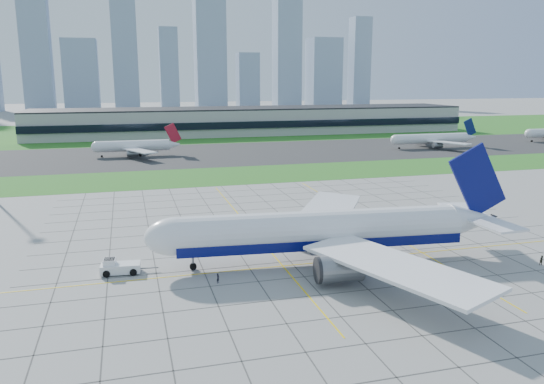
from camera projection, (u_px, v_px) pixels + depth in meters
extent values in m
plane|color=#9E9E99|center=(331.00, 258.00, 99.05)|extent=(1400.00, 1400.00, 0.00)
cube|color=#307321|center=(235.00, 175.00, 183.89)|extent=(700.00, 35.00, 0.04)
cube|color=#383838|center=(210.00, 154.00, 235.74)|extent=(700.00, 75.00, 0.04)
cube|color=#307321|center=(184.00, 131.00, 339.45)|extent=(700.00, 145.00, 0.04)
cube|color=#474744|center=(63.00, 263.00, 95.99)|extent=(0.18, 130.00, 0.02)
cube|color=#474744|center=(109.00, 259.00, 98.07)|extent=(0.18, 130.00, 0.02)
cube|color=#474744|center=(153.00, 256.00, 100.15)|extent=(0.18, 130.00, 0.02)
cube|color=#474744|center=(196.00, 252.00, 102.23)|extent=(0.18, 130.00, 0.02)
cube|color=#474744|center=(236.00, 248.00, 104.32)|extent=(0.18, 130.00, 0.02)
cube|color=#474744|center=(275.00, 245.00, 106.40)|extent=(0.18, 130.00, 0.02)
cube|color=#474744|center=(313.00, 242.00, 108.48)|extent=(0.18, 130.00, 0.02)
cube|color=#474744|center=(349.00, 239.00, 110.56)|extent=(0.18, 130.00, 0.02)
cube|color=#474744|center=(384.00, 236.00, 112.64)|extent=(0.18, 130.00, 0.02)
cube|color=#474744|center=(417.00, 233.00, 114.72)|extent=(0.18, 130.00, 0.02)
cube|color=#474744|center=(450.00, 230.00, 116.80)|extent=(0.18, 130.00, 0.02)
cube|color=#474744|center=(481.00, 228.00, 118.88)|extent=(0.18, 130.00, 0.02)
cube|color=#474744|center=(511.00, 225.00, 120.96)|extent=(0.18, 130.00, 0.02)
cube|color=#474744|center=(459.00, 367.00, 61.34)|extent=(110.00, 0.18, 0.02)
cube|color=#474744|center=(422.00, 336.00, 68.88)|extent=(110.00, 0.18, 0.02)
cube|color=#474744|center=(392.00, 310.00, 76.42)|extent=(110.00, 0.18, 0.02)
cube|color=#474744|center=(368.00, 290.00, 83.97)|extent=(110.00, 0.18, 0.02)
cube|color=#474744|center=(348.00, 272.00, 91.51)|extent=(110.00, 0.18, 0.02)
cube|color=#474744|center=(331.00, 257.00, 99.05)|extent=(110.00, 0.18, 0.02)
cube|color=#474744|center=(316.00, 245.00, 106.59)|extent=(110.00, 0.18, 0.02)
cube|color=#474744|center=(303.00, 234.00, 114.13)|extent=(110.00, 0.18, 0.02)
cube|color=#474744|center=(292.00, 224.00, 121.68)|extent=(110.00, 0.18, 0.02)
cube|color=#474744|center=(282.00, 216.00, 129.22)|extent=(110.00, 0.18, 0.02)
cube|color=#474744|center=(273.00, 208.00, 136.76)|extent=(110.00, 0.18, 0.02)
cube|color=#474744|center=(266.00, 202.00, 144.30)|extent=(110.00, 0.18, 0.02)
cube|color=#474744|center=(259.00, 195.00, 151.84)|extent=(110.00, 0.18, 0.02)
cube|color=#474744|center=(252.00, 190.00, 159.38)|extent=(110.00, 0.18, 0.02)
cube|color=yellow|center=(335.00, 261.00, 97.16)|extent=(120.00, 0.25, 0.03)
cube|color=yellow|center=(254.00, 232.00, 115.30)|extent=(0.25, 100.00, 0.03)
cube|color=yellow|center=(371.00, 223.00, 122.59)|extent=(0.25, 100.00, 0.03)
cube|color=#B7B7B2|center=(253.00, 121.00, 324.72)|extent=(260.00, 42.00, 15.00)
cube|color=black|center=(262.00, 125.00, 304.56)|extent=(260.00, 1.00, 4.00)
cube|color=black|center=(253.00, 108.00, 323.07)|extent=(260.00, 42.00, 0.80)
cube|color=#8FA3BC|center=(35.00, 32.00, 541.35)|extent=(28.00, 25.20, 160.00)
cube|color=#8FA3BC|center=(81.00, 75.00, 561.26)|extent=(35.00, 31.50, 74.00)
cube|color=#8FA3BC|center=(125.00, 54.00, 568.63)|extent=(26.00, 23.40, 118.00)
cube|color=#8FA3BC|center=(169.00, 69.00, 583.73)|extent=(20.00, 18.00, 88.00)
cube|color=#8FA3BC|center=(210.00, 40.00, 589.22)|extent=(33.00, 29.70, 150.00)
cube|color=#8FA3BC|center=(248.00, 81.00, 609.59)|extent=(24.00, 21.60, 62.00)
cube|color=#8FA3BC|center=(287.00, 52.00, 614.93)|extent=(29.00, 26.10, 128.00)
cube|color=#8FA3BC|center=(324.00, 73.00, 631.90)|extent=(36.00, 32.40, 80.00)
cube|color=#8FA3BC|center=(359.00, 62.00, 641.26)|extent=(22.00, 19.80, 105.00)
cylinder|color=white|center=(321.00, 229.00, 95.40)|extent=(51.84, 11.31, 6.71)
cube|color=#080D57|center=(320.00, 240.00, 95.85)|extent=(51.80, 10.86, 1.79)
ellipsoid|color=white|center=(176.00, 236.00, 90.92)|extent=(11.30, 7.65, 6.71)
cube|color=black|center=(161.00, 234.00, 90.37)|extent=(2.77, 3.79, 0.67)
cone|color=white|center=(472.00, 219.00, 100.50)|extent=(9.48, 7.15, 6.37)
cube|color=#080D57|center=(477.00, 181.00, 99.03)|extent=(12.19, 1.65, 14.27)
cube|color=white|center=(328.00, 210.00, 114.02)|extent=(24.83, 32.01, 1.09)
cube|color=white|center=(395.00, 266.00, 79.59)|extent=(20.56, 32.85, 1.09)
cylinder|color=slate|center=(305.00, 229.00, 107.40)|extent=(7.62, 4.89, 4.25)
cylinder|color=slate|center=(340.00, 269.00, 84.80)|extent=(7.62, 4.89, 4.25)
cylinder|color=gray|center=(193.00, 262.00, 92.41)|extent=(0.44, 0.44, 2.91)
cylinder|color=black|center=(193.00, 266.00, 92.58)|extent=(1.28, 0.67, 1.23)
cylinder|color=black|center=(343.00, 250.00, 100.98)|extent=(1.57, 1.47, 1.45)
cylinder|color=black|center=(356.00, 263.00, 94.09)|extent=(1.57, 1.47, 1.45)
cube|color=white|center=(121.00, 268.00, 90.81)|extent=(6.84, 3.65, 1.54)
cube|color=white|center=(110.00, 262.00, 90.28)|extent=(2.19, 2.58, 1.21)
cube|color=black|center=(110.00, 261.00, 90.23)|extent=(1.95, 2.35, 0.77)
cube|color=gray|center=(149.00, 268.00, 91.71)|extent=(3.30, 0.49, 0.20)
cylinder|color=black|center=(108.00, 268.00, 91.88)|extent=(1.25, 0.66, 1.21)
cylinder|color=black|center=(106.00, 274.00, 89.14)|extent=(1.25, 0.66, 1.21)
cylinder|color=black|center=(135.00, 266.00, 92.65)|extent=(1.25, 0.66, 1.21)
cylinder|color=black|center=(133.00, 272.00, 89.90)|extent=(1.25, 0.66, 1.21)
imported|color=black|center=(218.00, 278.00, 86.54)|extent=(0.69, 0.73, 1.68)
imported|color=black|center=(542.00, 260.00, 94.83)|extent=(0.97, 0.82, 1.80)
cylinder|color=white|center=(134.00, 146.00, 228.57)|extent=(30.31, 4.80, 4.80)
cube|color=maroon|center=(173.00, 133.00, 231.90)|extent=(7.46, 0.40, 9.15)
cube|color=white|center=(138.00, 144.00, 239.65)|extent=(13.89, 20.66, 0.40)
cube|color=white|center=(140.00, 151.00, 218.91)|extent=(13.89, 20.66, 0.40)
cylinder|color=black|center=(140.00, 154.00, 232.13)|extent=(1.00, 1.00, 1.00)
cylinder|color=black|center=(140.00, 155.00, 227.98)|extent=(1.00, 1.00, 1.00)
cylinder|color=white|center=(431.00, 139.00, 256.32)|extent=(38.19, 4.80, 4.80)
cube|color=#07174D|center=(470.00, 127.00, 260.80)|extent=(7.46, 0.40, 9.15)
cube|color=white|center=(424.00, 138.00, 267.55)|extent=(13.89, 20.66, 0.40)
cube|color=white|center=(449.00, 143.00, 246.81)|extent=(13.89, 20.66, 0.40)
cylinder|color=black|center=(434.00, 146.00, 260.06)|extent=(1.00, 1.00, 1.00)
cylinder|color=black|center=(439.00, 147.00, 255.91)|extent=(1.00, 1.00, 1.00)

